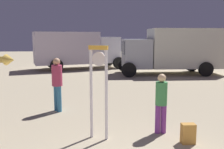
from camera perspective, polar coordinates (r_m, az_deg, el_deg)
standing_clock at (r=6.07m, az=-2.99°, el=-2.04°), size 0.47×0.27×2.26m
person_near_clock at (r=6.62m, az=10.92°, el=-5.71°), size 0.30×0.30×1.54m
backpack at (r=6.33m, az=16.59°, el=-12.53°), size 0.32×0.24×0.47m
person_distant at (r=8.57m, az=-12.14°, el=-1.59°), size 0.34×0.34×1.78m
box_truck_near at (r=17.33m, az=13.99°, el=5.43°), size 6.75×2.67×2.97m
box_truck_far at (r=19.74m, az=-8.12°, el=5.76°), size 7.01×4.28×2.79m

